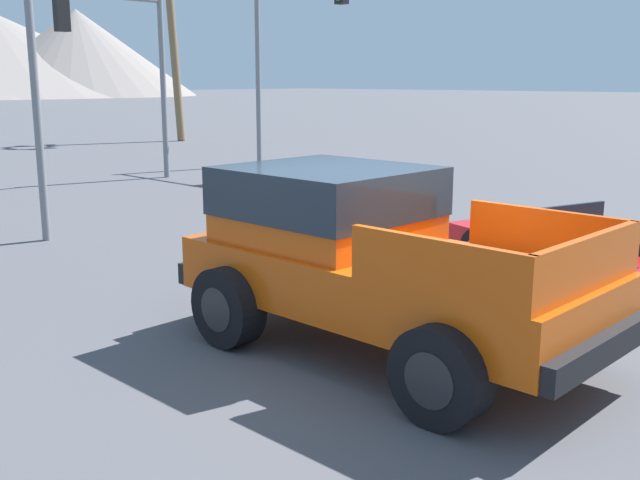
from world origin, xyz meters
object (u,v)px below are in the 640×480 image
at_px(traffic_light_main, 291,30).
at_px(traffic_light_crosswalk, 119,48).
at_px(red_convertible_car, 589,256).
at_px(orange_pickup_truck, 365,248).

distance_m(traffic_light_main, traffic_light_crosswalk, 5.45).
distance_m(red_convertible_car, traffic_light_main, 14.98).
relative_size(traffic_light_main, traffic_light_crosswalk, 1.18).
height_order(red_convertible_car, traffic_light_main, traffic_light_main).
distance_m(orange_pickup_truck, red_convertible_car, 4.11).
bearing_deg(red_convertible_car, orange_pickup_truck, -173.05).
xyz_separation_m(red_convertible_car, traffic_light_crosswalk, (1.39, 14.08, 3.22)).
xyz_separation_m(red_convertible_car, traffic_light_main, (6.66, 12.85, 3.87)).
bearing_deg(traffic_light_crosswalk, traffic_light_main, 166.91).
relative_size(red_convertible_car, traffic_light_crosswalk, 0.85).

